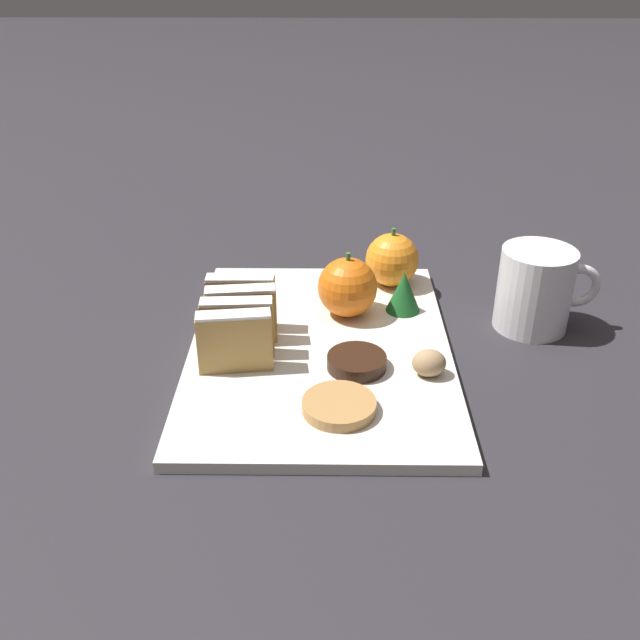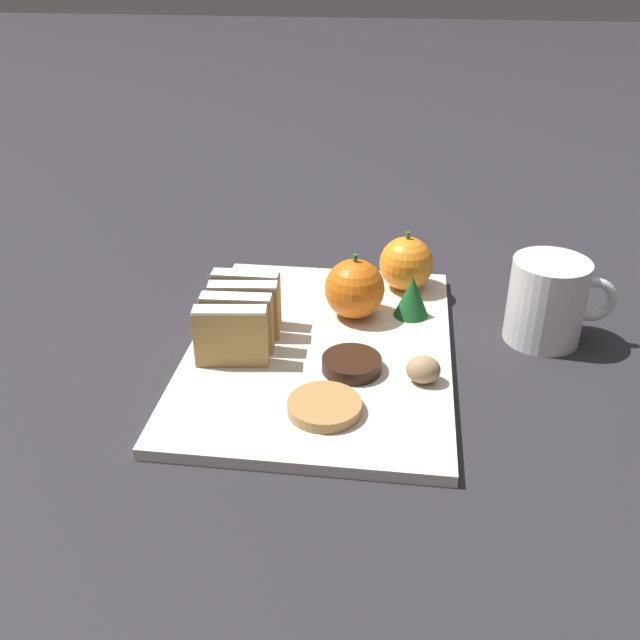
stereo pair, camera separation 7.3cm
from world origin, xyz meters
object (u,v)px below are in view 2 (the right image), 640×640
(orange_far, at_px, (406,263))
(coffee_mug, at_px, (548,301))
(orange_near, at_px, (355,289))
(chocolate_cookie, at_px, (352,364))
(walnut, at_px, (423,370))

(orange_far, relative_size, coffee_mug, 0.64)
(orange_near, bearing_deg, orange_far, 54.18)
(orange_near, height_order, orange_far, orange_near)
(orange_near, bearing_deg, chocolate_cookie, -86.39)
(walnut, relative_size, chocolate_cookie, 0.56)
(orange_far, xyz_separation_m, chocolate_cookie, (-0.05, -0.19, -0.03))
(orange_near, relative_size, coffee_mug, 0.66)
(walnut, xyz_separation_m, coffee_mug, (0.13, 0.12, 0.02))
(orange_far, distance_m, walnut, 0.20)
(orange_near, xyz_separation_m, walnut, (0.08, -0.12, -0.02))
(orange_near, relative_size, walnut, 2.25)
(chocolate_cookie, distance_m, coffee_mug, 0.23)
(orange_near, distance_m, chocolate_cookie, 0.12)
(orange_far, height_order, chocolate_cookie, orange_far)
(orange_near, height_order, chocolate_cookie, orange_near)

